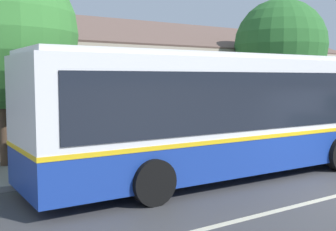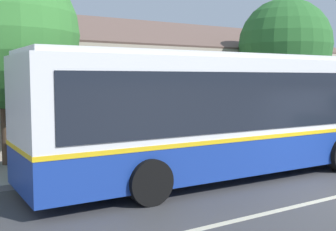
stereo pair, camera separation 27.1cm
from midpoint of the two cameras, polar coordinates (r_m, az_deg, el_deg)
The scene contains 6 objects.
sidewalk_far at distance 15.03m, azimuth 4.86°, elevation -4.95°, with size 60.00×3.00×0.15m, color gray.
community_building at distance 21.32m, azimuth -6.09°, elevation 3.48°, with size 23.42×9.90×6.67m.
transit_bus at distance 11.49m, azimuth 8.33°, elevation 0.44°, with size 10.89×2.93×3.31m.
bench_down_street at distance 12.71m, azimuth -12.38°, elevation -4.62°, with size 1.79×0.51×0.94m.
street_tree_primary at distance 19.33m, azimuth 15.95°, elevation 9.12°, with size 4.02×4.02×6.14m.
street_tree_secondary at distance 13.18m, azimuth -20.64°, elevation 9.86°, with size 4.35×4.35×6.14m.
Camera 2 is at (-8.81, -5.88, 2.70)m, focal length 45.00 mm.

